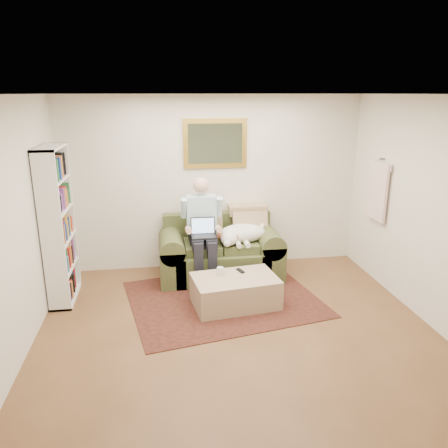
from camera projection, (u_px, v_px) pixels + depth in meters
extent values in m
cube|color=brown|center=(244.00, 351.00, 4.60)|extent=(4.50, 5.00, 0.01)
cube|color=white|center=(248.00, 94.00, 3.85)|extent=(4.50, 5.00, 0.01)
cube|color=silver|center=(213.00, 183.00, 6.59)|extent=(4.50, 0.01, 2.60)
cube|color=black|center=(223.00, 299.00, 5.76)|extent=(2.68, 2.30, 0.01)
cube|color=#424E29|center=(220.00, 263.00, 6.42)|extent=(1.34, 0.86, 0.44)
cube|color=#424E29|center=(217.00, 227.00, 6.65)|extent=(1.62, 0.19, 0.45)
cube|color=#424E29|center=(172.00, 262.00, 6.30)|extent=(0.35, 0.86, 0.89)
cube|color=#424E29|center=(267.00, 257.00, 6.51)|extent=(0.35, 0.86, 0.89)
cube|color=#424E29|center=(203.00, 247.00, 6.25)|extent=(0.51, 0.58, 0.12)
cube|color=#424E29|center=(239.00, 245.00, 6.33)|extent=(0.51, 0.58, 0.12)
cube|color=black|center=(204.00, 236.00, 6.00)|extent=(0.34, 0.24, 0.02)
cube|color=black|center=(203.00, 226.00, 6.08)|extent=(0.34, 0.06, 0.24)
cube|color=#99BFF2|center=(203.00, 226.00, 6.07)|extent=(0.31, 0.05, 0.20)
cube|color=tan|center=(235.00, 291.00, 5.55)|extent=(1.13, 0.80, 0.38)
cylinder|color=white|center=(220.00, 271.00, 5.57)|extent=(0.08, 0.08, 0.10)
cube|color=black|center=(240.00, 271.00, 5.68)|extent=(0.09, 0.16, 0.02)
cube|color=gold|center=(215.00, 143.00, 6.40)|extent=(0.94, 0.04, 0.72)
cube|color=gray|center=(215.00, 144.00, 6.38)|extent=(0.80, 0.01, 0.58)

